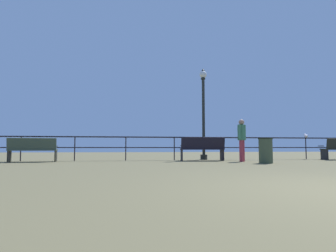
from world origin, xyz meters
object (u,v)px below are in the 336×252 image
(bench_far_left, at_px, (33,149))
(person_by_bench, at_px, (242,137))
(seagull_on_rail, at_px, (306,136))
(bench_near_left, at_px, (202,147))
(lamppost_center, at_px, (203,109))
(trash_bin, at_px, (266,150))

(bench_far_left, relative_size, person_by_bench, 1.07)
(seagull_on_rail, bearing_deg, person_by_bench, -156.16)
(bench_far_left, height_order, person_by_bench, person_by_bench)
(bench_near_left, relative_size, seagull_on_rail, 4.61)
(lamppost_center, distance_m, trash_bin, 3.84)
(lamppost_center, relative_size, trash_bin, 4.75)
(trash_bin, bearing_deg, bench_far_left, 165.39)
(seagull_on_rail, xyz_separation_m, trash_bin, (-3.48, -2.87, -0.64))
(bench_near_left, xyz_separation_m, seagull_on_rail, (5.09, 0.78, 0.54))
(trash_bin, bearing_deg, person_by_bench, 105.37)
(bench_far_left, bearing_deg, trash_bin, -14.61)
(lamppost_center, distance_m, person_by_bench, 2.53)
(bench_near_left, bearing_deg, person_by_bench, -35.02)
(person_by_bench, distance_m, seagull_on_rail, 4.17)
(lamppost_center, distance_m, seagull_on_rail, 4.89)
(bench_far_left, height_order, seagull_on_rail, seagull_on_rail)
(bench_near_left, relative_size, lamppost_center, 0.44)
(lamppost_center, bearing_deg, trash_bin, -68.19)
(person_by_bench, height_order, trash_bin, person_by_bench)
(lamppost_center, relative_size, person_by_bench, 2.55)
(lamppost_center, bearing_deg, bench_near_left, -108.64)
(lamppost_center, relative_size, seagull_on_rail, 10.51)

